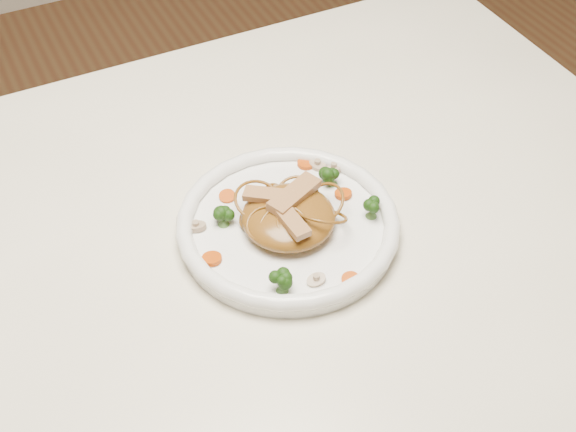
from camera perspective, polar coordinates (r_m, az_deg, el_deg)
name	(u,v)px	position (r m, az deg, el deg)	size (l,w,h in m)	color
table	(229,287)	(1.02, -4.27, -5.13)	(1.20, 0.80, 0.75)	white
plate	(288,229)	(0.94, 0.00, -0.95)	(0.26, 0.26, 0.02)	white
noodle_mound	(289,217)	(0.92, 0.04, -0.08)	(0.11, 0.11, 0.04)	brown
chicken_a	(294,195)	(0.92, 0.45, 1.56)	(0.08, 0.02, 0.01)	tan
chicken_b	(269,195)	(0.92, -1.40, 1.50)	(0.06, 0.02, 0.01)	tan
chicken_c	(290,219)	(0.89, 0.13, -0.21)	(0.06, 0.02, 0.01)	tan
broccoli_0	(332,176)	(0.98, 3.24, 2.93)	(0.02, 0.02, 0.03)	#193C0C
broccoli_1	(223,216)	(0.93, -4.73, 0.02)	(0.03, 0.03, 0.03)	#193C0C
broccoli_2	(282,281)	(0.86, -0.42, -4.76)	(0.03, 0.03, 0.03)	#193C0C
broccoli_3	(372,206)	(0.94, 6.12, 0.72)	(0.03, 0.03, 0.03)	#193C0C
carrot_0	(306,163)	(1.01, 1.32, 3.83)	(0.02, 0.02, 0.01)	#BA3E06
carrot_1	(212,259)	(0.90, -5.54, -3.09)	(0.02, 0.02, 0.01)	#BA3E06
carrot_2	(343,194)	(0.97, 4.03, 1.61)	(0.02, 0.02, 0.01)	#BA3E06
carrot_3	(227,196)	(0.97, -4.43, 1.42)	(0.02, 0.02, 0.01)	#BA3E06
carrot_4	(350,279)	(0.88, 4.55, -4.60)	(0.02, 0.02, 0.01)	#BA3E06
mushroom_0	(316,280)	(0.87, 2.05, -4.66)	(0.02, 0.02, 0.01)	beige
mushroom_1	(334,168)	(1.01, 3.33, 3.49)	(0.02, 0.02, 0.01)	beige
mushroom_2	(196,227)	(0.94, -6.68, -0.76)	(0.02, 0.02, 0.01)	beige
mushroom_3	(317,165)	(1.01, 2.15, 3.72)	(0.02, 0.02, 0.01)	beige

